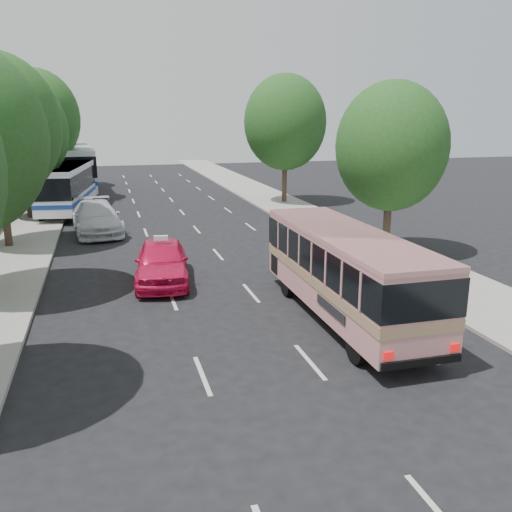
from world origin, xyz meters
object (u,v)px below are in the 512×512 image
object	(u,v)px
tour_coach_rear	(74,165)
tour_coach_front	(68,184)
white_pickup	(97,218)
pink_taxi	(162,261)
pink_bus	(345,265)

from	to	relation	value
tour_coach_rear	tour_coach_front	bearing A→B (deg)	-94.40
white_pickup	tour_coach_front	size ratio (longest dim) A/B	0.55
pink_taxi	tour_coach_rear	bearing A→B (deg)	105.09
white_pickup	pink_bus	bearing A→B (deg)	-69.94
pink_taxi	white_pickup	world-z (taller)	white_pickup
pink_taxi	white_pickup	bearing A→B (deg)	110.09
pink_bus	white_pickup	xyz separation A→B (m)	(-7.67, 15.91, -0.93)
pink_bus	tour_coach_rear	size ratio (longest dim) A/B	0.69
white_pickup	tour_coach_rear	world-z (taller)	tour_coach_rear
white_pickup	tour_coach_rear	xyz separation A→B (m)	(-1.80, 18.02, 1.46)
pink_taxi	tour_coach_front	size ratio (longest dim) A/B	0.46
pink_taxi	white_pickup	size ratio (longest dim) A/B	0.83
pink_bus	tour_coach_front	distance (m)	25.49
pink_taxi	tour_coach_rear	size ratio (longest dim) A/B	0.38
pink_bus	tour_coach_front	bearing A→B (deg)	112.22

